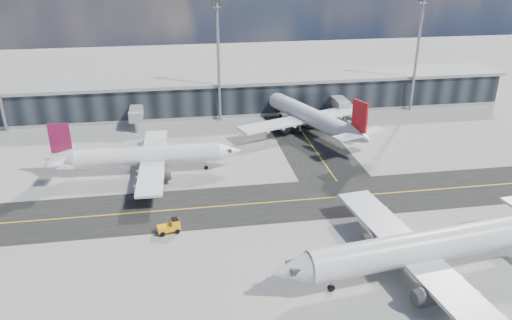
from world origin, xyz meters
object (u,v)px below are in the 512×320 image
at_px(airliner_redtail, 310,116).
at_px(airliner_near, 427,247).
at_px(airliner_af, 145,156).
at_px(baggage_tug, 171,226).
at_px(service_van, 307,123).

bearing_deg(airliner_redtail, airliner_near, -109.48).
relative_size(airliner_af, baggage_tug, 9.84).
height_order(airliner_af, baggage_tug, airliner_af).
bearing_deg(airliner_near, baggage_tug, 57.54).
bearing_deg(airliner_af, service_van, 121.24).
xyz_separation_m(airliner_af, airliner_redtail, (36.49, 16.41, 0.40)).
bearing_deg(airliner_redtail, baggage_tug, -150.29).
distance_m(airliner_af, baggage_tug, 22.85).
bearing_deg(airliner_near, airliner_redtail, -5.76).
xyz_separation_m(baggage_tug, service_van, (32.55, 43.56, -0.38)).
distance_m(airliner_near, baggage_tug, 36.83).
bearing_deg(airliner_near, airliner_af, 37.72).
relative_size(airliner_near, baggage_tug, 11.60).
height_order(baggage_tug, service_van, baggage_tug).
height_order(airliner_af, airliner_redtail, airliner_redtail).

